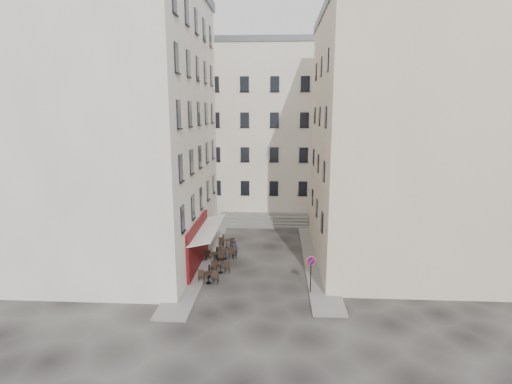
# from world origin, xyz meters

# --- Properties ---
(ground) EXTENTS (90.00, 90.00, 0.00)m
(ground) POSITION_xyz_m (0.00, 0.00, 0.00)
(ground) COLOR black
(ground) RESTS_ON ground
(sidewalk_left) EXTENTS (2.00, 22.00, 0.12)m
(sidewalk_left) POSITION_xyz_m (-4.50, 4.00, 0.06)
(sidewalk_left) COLOR slate
(sidewalk_left) RESTS_ON ground
(sidewalk_right) EXTENTS (2.00, 18.00, 0.12)m
(sidewalk_right) POSITION_xyz_m (4.50, 3.00, 0.06)
(sidewalk_right) COLOR slate
(sidewalk_right) RESTS_ON ground
(building_left) EXTENTS (12.20, 16.20, 20.60)m
(building_left) POSITION_xyz_m (-10.50, 3.00, 10.31)
(building_left) COLOR beige
(building_left) RESTS_ON ground
(building_right) EXTENTS (12.20, 14.20, 18.60)m
(building_right) POSITION_xyz_m (10.50, 3.50, 9.31)
(building_right) COLOR #BFAA8E
(building_right) RESTS_ON ground
(building_back) EXTENTS (18.20, 10.20, 18.60)m
(building_back) POSITION_xyz_m (-1.00, 19.00, 9.31)
(building_back) COLOR beige
(building_back) RESTS_ON ground
(cafe_storefront) EXTENTS (1.74, 7.30, 3.50)m
(cafe_storefront) POSITION_xyz_m (-4.32, 1.00, 1.88)
(cafe_storefront) COLOR #4C0A0C
(cafe_storefront) RESTS_ON ground
(stone_steps) EXTENTS (9.00, 3.15, 0.80)m
(stone_steps) POSITION_xyz_m (0.00, 12.57, 0.40)
(stone_steps) COLOR slate
(stone_steps) RESTS_ON ground
(bollard_near) EXTENTS (0.12, 0.12, 0.98)m
(bollard_near) POSITION_xyz_m (-3.25, -1.00, 0.53)
(bollard_near) COLOR black
(bollard_near) RESTS_ON ground
(bollard_mid) EXTENTS (0.12, 0.12, 0.98)m
(bollard_mid) POSITION_xyz_m (-3.25, 2.50, 0.53)
(bollard_mid) COLOR black
(bollard_mid) RESTS_ON ground
(bollard_far) EXTENTS (0.12, 0.12, 0.98)m
(bollard_far) POSITION_xyz_m (-3.25, 6.00, 0.53)
(bollard_far) COLOR black
(bollard_far) RESTS_ON ground
(no_parking_sign) EXTENTS (0.57, 0.14, 2.51)m
(no_parking_sign) POSITION_xyz_m (3.57, -3.11, 1.78)
(no_parking_sign) COLOR black
(no_parking_sign) RESTS_ON ground
(bistro_table_a) EXTENTS (1.38, 0.65, 0.97)m
(bistro_table_a) POSITION_xyz_m (-3.13, -1.93, 0.49)
(bistro_table_a) COLOR black
(bistro_table_a) RESTS_ON ground
(bistro_table_b) EXTENTS (1.33, 0.62, 0.93)m
(bistro_table_b) POSITION_xyz_m (-2.57, -0.11, 0.48)
(bistro_table_b) COLOR black
(bistro_table_b) RESTS_ON ground
(bistro_table_c) EXTENTS (1.39, 0.65, 0.98)m
(bistro_table_c) POSITION_xyz_m (-3.33, 1.82, 0.50)
(bistro_table_c) COLOR black
(bistro_table_c) RESTS_ON ground
(bistro_table_d) EXTENTS (1.40, 0.66, 0.99)m
(bistro_table_d) POSITION_xyz_m (-2.62, 2.67, 0.50)
(bistro_table_d) COLOR black
(bistro_table_d) RESTS_ON ground
(bistro_table_e) EXTENTS (1.37, 0.64, 0.96)m
(bistro_table_e) POSITION_xyz_m (-2.80, 5.08, 0.49)
(bistro_table_e) COLOR black
(bistro_table_e) RESTS_ON ground
(pedestrian) EXTENTS (0.60, 0.40, 1.60)m
(pedestrian) POSITION_xyz_m (-1.93, 2.79, 0.80)
(pedestrian) COLOR black
(pedestrian) RESTS_ON ground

